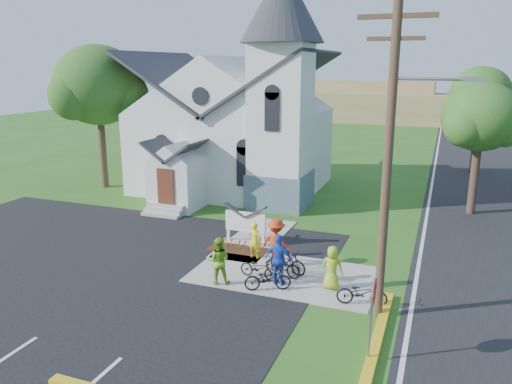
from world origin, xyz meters
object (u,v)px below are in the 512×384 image
at_px(cyclist_1, 219,261).
at_px(bike_1, 288,261).
at_px(bike_3, 283,265).
at_px(cyclist_0, 255,240).
at_px(cyclist_2, 279,260).
at_px(stop_sign, 373,302).
at_px(bike_2, 268,279).
at_px(bike_0, 259,268).
at_px(cyclist_3, 276,243).
at_px(utility_pole, 391,151).
at_px(bike_4, 362,293).
at_px(church_sign, 246,222).
at_px(cyclist_4, 332,268).

bearing_deg(cyclist_1, bike_1, -157.63).
height_order(bike_1, bike_3, bike_1).
relative_size(cyclist_0, bike_3, 1.00).
bearing_deg(cyclist_2, stop_sign, 141.87).
xyz_separation_m(stop_sign, bike_2, (-4.06, 3.14, -1.29)).
bearing_deg(bike_0, stop_sign, -120.66).
bearing_deg(bike_1, cyclist_3, 68.76).
relative_size(stop_sign, bike_1, 1.53).
relative_size(utility_pole, cyclist_3, 5.07).
xyz_separation_m(cyclist_1, bike_1, (2.10, 1.77, -0.39)).
relative_size(bike_3, bike_4, 0.90).
bearing_deg(bike_0, church_sign, 38.60).
bearing_deg(bike_3, cyclist_3, 47.28).
distance_m(bike_0, bike_3, 0.94).
relative_size(cyclist_3, cyclist_4, 1.22).
distance_m(bike_1, cyclist_2, 1.20).
bearing_deg(bike_1, bike_2, -171.19).
distance_m(bike_3, bike_4, 3.46).
relative_size(church_sign, cyclist_1, 1.25).
height_order(church_sign, bike_0, church_sign).
height_order(church_sign, bike_1, church_sign).
bearing_deg(utility_pole, cyclist_2, 164.53).
relative_size(stop_sign, bike_4, 1.47).
bearing_deg(bike_0, cyclist_0, 34.47).
bearing_deg(cyclist_1, bike_4, 163.30).
relative_size(cyclist_1, bike_1, 1.08).
height_order(cyclist_2, cyclist_3, cyclist_3).
xyz_separation_m(cyclist_1, cyclist_4, (4.00, 1.01, -0.07)).
bearing_deg(bike_0, utility_pole, -95.89).
distance_m(church_sign, cyclist_2, 4.61).
bearing_deg(bike_4, cyclist_2, 70.37).
bearing_deg(cyclist_3, bike_3, 136.50).
bearing_deg(cyclist_4, bike_4, 144.71).
relative_size(stop_sign, bike_3, 1.63).
relative_size(bike_0, bike_1, 0.97).
height_order(utility_pole, stop_sign, utility_pole).
distance_m(bike_0, cyclist_1, 1.60).
distance_m(cyclist_3, bike_4, 4.36).
distance_m(utility_pole, stop_sign, 4.52).
height_order(stop_sign, bike_4, stop_sign).
relative_size(stop_sign, cyclist_3, 1.26).
distance_m(cyclist_1, cyclist_2, 2.22).
distance_m(church_sign, bike_1, 3.81).
bearing_deg(cyclist_3, cyclist_4, 166.87).
height_order(church_sign, bike_3, church_sign).
bearing_deg(bike_3, bike_0, 136.94).
relative_size(stop_sign, cyclist_4, 1.54).
height_order(utility_pole, bike_1, utility_pole).
distance_m(bike_1, bike_4, 3.54).
xyz_separation_m(stop_sign, bike_3, (-3.94, 4.48, -1.27)).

